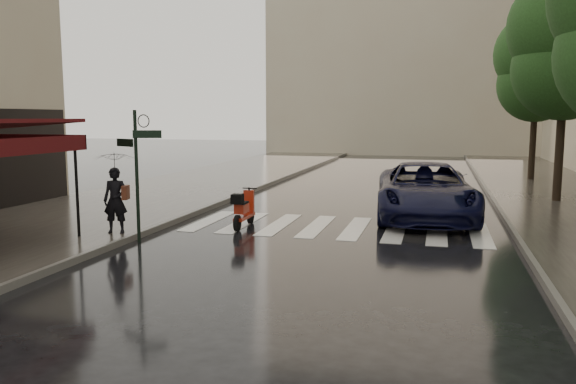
% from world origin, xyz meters
% --- Properties ---
extents(ground, '(120.00, 120.00, 0.00)m').
position_xyz_m(ground, '(0.00, 0.00, 0.00)').
color(ground, black).
rests_on(ground, ground).
extents(sidewalk_near, '(6.00, 60.00, 0.12)m').
position_xyz_m(sidewalk_near, '(-4.50, 12.00, 0.06)').
color(sidewalk_near, '#38332D').
rests_on(sidewalk_near, ground).
extents(curb_near, '(0.12, 60.00, 0.16)m').
position_xyz_m(curb_near, '(-1.45, 12.00, 0.07)').
color(curb_near, '#595651').
rests_on(curb_near, ground).
extents(curb_far, '(0.12, 60.00, 0.16)m').
position_xyz_m(curb_far, '(7.45, 12.00, 0.07)').
color(curb_far, '#595651').
rests_on(curb_far, ground).
extents(crosswalk, '(7.85, 3.20, 0.01)m').
position_xyz_m(crosswalk, '(2.98, 6.00, 0.01)').
color(crosswalk, silver).
rests_on(crosswalk, ground).
extents(signpost, '(1.17, 0.29, 3.10)m').
position_xyz_m(signpost, '(-1.19, 3.00, 1.83)').
color(signpost, black).
rests_on(signpost, ground).
extents(backdrop_building, '(22.00, 6.00, 20.00)m').
position_xyz_m(backdrop_building, '(3.00, 38.00, 10.00)').
color(backdrop_building, '#C0AF92').
rests_on(backdrop_building, ground).
extents(tree_mid, '(3.80, 3.80, 8.34)m').
position_xyz_m(tree_mid, '(9.50, 12.00, 5.59)').
color(tree_mid, black).
rests_on(tree_mid, sidewalk_far).
extents(tree_far, '(3.80, 3.80, 8.16)m').
position_xyz_m(tree_far, '(9.70, 19.00, 5.46)').
color(tree_far, black).
rests_on(tree_far, sidewalk_far).
extents(pedestrian_with_umbrella, '(1.17, 1.19, 2.42)m').
position_xyz_m(pedestrian_with_umbrella, '(-2.00, 3.34, 1.73)').
color(pedestrian_with_umbrella, black).
rests_on(pedestrian_with_umbrella, sidewalk_near).
extents(scooter, '(0.41, 1.54, 1.01)m').
position_xyz_m(scooter, '(0.58, 5.33, 0.47)').
color(scooter, black).
rests_on(scooter, ground).
extents(parked_car, '(3.20, 6.05, 1.62)m').
position_xyz_m(parked_car, '(5.23, 8.06, 0.81)').
color(parked_car, black).
rests_on(parked_car, ground).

